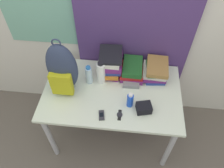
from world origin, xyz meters
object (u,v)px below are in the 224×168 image
backpack (62,70)px  water_bottle (89,75)px  book_stack_center (132,70)px  book_stack_right (155,70)px  book_stack_left (110,63)px  camera_pouch (144,108)px  sunscreen_bottle (130,100)px  sports_bottle (101,73)px  cell_phone (102,115)px  sunglasses_case (131,85)px  wristwatch (120,115)px

backpack → water_bottle: backpack is taller
book_stack_center → book_stack_right: bearing=-1.2°
backpack → book_stack_left: backpack is taller
camera_pouch → water_bottle: bearing=152.1°
backpack → book_stack_left: size_ratio=1.96×
book_stack_right → sunscreen_bottle: bearing=-121.0°
book_stack_center → camera_pouch: book_stack_center is taller
water_bottle → sports_bottle: bearing=9.8°
sunscreen_bottle → camera_pouch: (0.12, -0.04, -0.03)m
book_stack_center → book_stack_left: bearing=179.9°
sports_bottle → camera_pouch: (0.40, -0.29, -0.08)m
backpack → cell_phone: size_ratio=5.65×
book_stack_center → sunscreen_bottle: size_ratio=1.81×
sports_bottle → book_stack_left: bearing=59.6°
book_stack_right → cell_phone: (-0.44, -0.49, -0.07)m
water_bottle → sunglasses_case: bearing=-2.4°
wristwatch → book_stack_left: bearing=105.2°
sports_bottle → wristwatch: bearing=-60.5°
book_stack_left → cell_phone: 0.51m
book_stack_right → camera_pouch: bearing=-103.7°
water_bottle → cell_phone: water_bottle is taller
book_stack_left → book_stack_center: book_stack_left is taller
sunscreen_bottle → sunglasses_case: bearing=89.7°
backpack → camera_pouch: 0.75m
sunscreen_bottle → book_stack_left: bearing=119.5°
book_stack_center → cell_phone: book_stack_center is taller
book_stack_right → water_bottle: (-0.60, -0.14, 0.01)m
book_stack_left → book_stack_center: size_ratio=1.02×
water_bottle → sports_bottle: (0.11, 0.02, 0.02)m
sunscreen_bottle → cell_phone: (-0.23, -0.13, -0.06)m
wristwatch → sports_bottle: bearing=119.5°
sports_bottle → wristwatch: size_ratio=2.39×
sports_bottle → sunscreen_bottle: bearing=-41.3°
backpack → book_stack_center: size_ratio=2.00×
book_stack_left → camera_pouch: 0.53m
backpack → book_stack_right: size_ratio=2.00×
camera_pouch → wristwatch: bearing=-160.7°
water_bottle → camera_pouch: water_bottle is taller
book_stack_right → wristwatch: book_stack_right is taller
book_stack_right → cell_phone: 0.67m
cell_phone → sunscreen_bottle: bearing=30.5°
cell_phone → water_bottle: bearing=114.3°
book_stack_center → book_stack_right: book_stack_right is taller
backpack → sports_bottle: bearing=20.4°
backpack → camera_pouch: (0.70, -0.17, -0.20)m
sunscreen_bottle → cell_phone: bearing=-149.5°
book_stack_left → sunscreen_bottle: bearing=-60.5°
water_bottle → wristwatch: 0.47m
sunglasses_case → wristwatch: bearing=-103.7°
book_stack_right → sports_bottle: sports_bottle is taller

